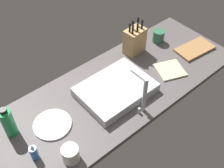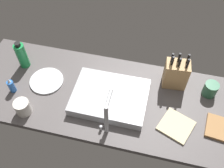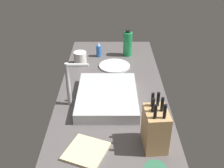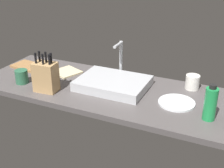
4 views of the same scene
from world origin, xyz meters
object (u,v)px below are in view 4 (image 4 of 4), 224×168
at_px(knife_block, 46,77).
at_px(dish_towel, 67,72).
at_px(water_bottle, 210,104).
at_px(cutting_board, 30,67).
at_px(dinner_plate, 177,103).
at_px(soap_bottle, 211,94).
at_px(sink_basin, 114,83).
at_px(ceramic_cup, 192,82).
at_px(coffee_mug, 22,77).
at_px(faucet, 121,56).

distance_m(knife_block, dish_towel, 0.33).
bearing_deg(water_bottle, cutting_board, 171.50).
xyz_separation_m(water_bottle, dinner_plate, (-0.20, 0.10, -0.09)).
bearing_deg(soap_bottle, knife_block, -163.40).
distance_m(knife_block, soap_bottle, 1.03).
xyz_separation_m(sink_basin, ceramic_cup, (0.47, 0.20, 0.02)).
distance_m(coffee_mug, ceramic_cup, 1.14).
bearing_deg(ceramic_cup, cutting_board, -173.14).
xyz_separation_m(cutting_board, dinner_plate, (1.16, -0.10, -0.00)).
bearing_deg(faucet, water_bottle, -27.26).
relative_size(coffee_mug, ceramic_cup, 0.99).
relative_size(sink_basin, dinner_plate, 2.06).
bearing_deg(sink_basin, dish_towel, 168.15).
xyz_separation_m(faucet, cutting_board, (-0.69, -0.14, -0.14)).
distance_m(faucet, soap_bottle, 0.67).
bearing_deg(cutting_board, dinner_plate, -4.99).
xyz_separation_m(faucet, coffee_mug, (-0.56, -0.39, -0.10)).
relative_size(dinner_plate, ceramic_cup, 2.33).
bearing_deg(water_bottle, dish_towel, 167.40).
distance_m(soap_bottle, dinner_plate, 0.22).
bearing_deg(dinner_plate, coffee_mug, -171.93).
xyz_separation_m(sink_basin, dish_towel, (-0.42, 0.09, -0.02)).
bearing_deg(faucet, ceramic_cup, 0.42).
bearing_deg(soap_bottle, dinner_plate, -146.35).
bearing_deg(dinner_plate, dish_towel, 171.12).
height_order(sink_basin, cutting_board, sink_basin).
height_order(faucet, dinner_plate, faucet).
bearing_deg(cutting_board, coffee_mug, -62.51).
bearing_deg(sink_basin, knife_block, -149.53).
bearing_deg(knife_block, coffee_mug, 167.88).
bearing_deg(soap_bottle, water_bottle, -84.74).
distance_m(dinner_plate, ceramic_cup, 0.25).
bearing_deg(water_bottle, faucet, 152.74).
bearing_deg(cutting_board, soap_bottle, 0.73).
relative_size(water_bottle, ceramic_cup, 2.18).
bearing_deg(soap_bottle, coffee_mug, -167.66).
relative_size(sink_basin, faucet, 1.76).
relative_size(soap_bottle, coffee_mug, 1.24).
distance_m(cutting_board, coffee_mug, 0.28).
relative_size(faucet, cutting_board, 0.91).
relative_size(sink_basin, soap_bottle, 3.89).
bearing_deg(faucet, coffee_mug, -145.37).
distance_m(faucet, knife_block, 0.54).
bearing_deg(faucet, soap_bottle, -10.84).
bearing_deg(coffee_mug, faucet, 34.63).
bearing_deg(dish_towel, cutting_board, -174.05).
bearing_deg(soap_bottle, ceramic_cup, 137.07).
bearing_deg(sink_basin, ceramic_cup, 22.99).
bearing_deg(ceramic_cup, water_bottle, -65.64).
distance_m(sink_basin, dinner_plate, 0.44).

